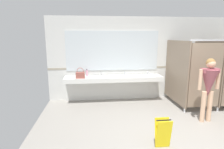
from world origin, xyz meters
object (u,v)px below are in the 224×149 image
(handbag, at_px, (80,75))
(person_standing, at_px, (209,83))
(wet_floor_sign, at_px, (163,133))
(soap_dispenser, at_px, (87,73))

(handbag, bearing_deg, person_standing, -26.27)
(handbag, xyz_separation_m, wet_floor_sign, (1.65, -2.49, -0.64))
(handbag, distance_m, soap_dispenser, 0.37)
(soap_dispenser, bearing_deg, handbag, -121.33)
(soap_dispenser, xyz_separation_m, wet_floor_sign, (1.46, -2.81, -0.64))
(soap_dispenser, bearing_deg, person_standing, -32.37)
(handbag, bearing_deg, wet_floor_sign, -56.41)
(soap_dispenser, height_order, wet_floor_sign, soap_dispenser)
(wet_floor_sign, bearing_deg, soap_dispenser, 117.51)
(handbag, height_order, wet_floor_sign, handbag)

